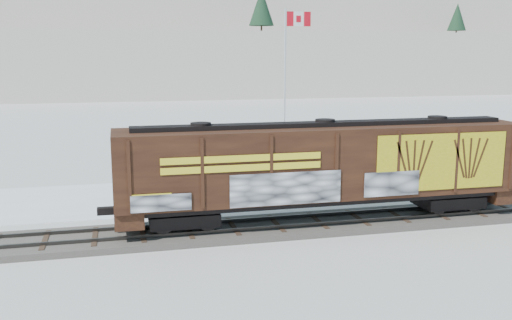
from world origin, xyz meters
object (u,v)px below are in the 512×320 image
object	(u,v)px
car_silver	(159,183)
car_white	(288,181)
car_dark	(301,177)
flagpole	(286,110)
hopper_railcar	(324,165)

from	to	relation	value
car_silver	car_white	distance (m)	7.33
car_dark	flagpole	bearing A→B (deg)	-14.61
flagpole	car_white	size ratio (longest dim) A/B	2.63
flagpole	car_dark	distance (m)	8.41
car_silver	flagpole	bearing A→B (deg)	-76.18
hopper_railcar	car_dark	world-z (taller)	hopper_railcar
car_silver	car_dark	bearing A→B (deg)	-116.43
car_dark	car_white	bearing A→B (deg)	107.29
flagpole	car_silver	bearing A→B (deg)	-143.17
flagpole	car_silver	size ratio (longest dim) A/B	2.57
car_silver	hopper_railcar	bearing A→B (deg)	-160.02
hopper_railcar	car_white	bearing A→B (deg)	87.70
car_silver	car_white	world-z (taller)	car_silver
car_silver	car_dark	distance (m)	8.25
car_silver	car_white	size ratio (longest dim) A/B	1.02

